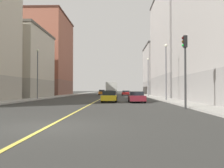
{
  "coord_description": "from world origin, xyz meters",
  "views": [
    {
      "loc": [
        2.81,
        -9.76,
        1.49
      ],
      "look_at": [
        1.38,
        44.36,
        2.68
      ],
      "focal_mm": 39.54,
      "sensor_mm": 36.0,
      "label": 1
    }
  ],
  "objects_px": {
    "traffic_light_left_near": "(185,61)",
    "car_blue": "(110,94)",
    "building_right_distant": "(44,56)",
    "car_maroon": "(136,97)",
    "car_red": "(126,93)",
    "street_lamp_left_far": "(148,73)",
    "building_right_midblock": "(13,64)",
    "car_yellow": "(109,97)",
    "street_lamp_left_near": "(166,66)",
    "box_truck": "(112,89)",
    "building_left_mid": "(187,43)",
    "street_lamp_right_near": "(38,69)",
    "car_orange": "(102,92)",
    "building_left_far": "(166,70)"
  },
  "relations": [
    {
      "from": "street_lamp_left_near",
      "to": "car_red",
      "type": "distance_m",
      "value": 30.0
    },
    {
      "from": "building_right_distant",
      "to": "street_lamp_left_near",
      "type": "relative_size",
      "value": 2.89
    },
    {
      "from": "street_lamp_left_far",
      "to": "car_yellow",
      "type": "distance_m",
      "value": 23.17
    },
    {
      "from": "car_yellow",
      "to": "street_lamp_right_near",
      "type": "bearing_deg",
      "value": 150.13
    },
    {
      "from": "car_orange",
      "to": "box_truck",
      "type": "xyz_separation_m",
      "value": [
        2.89,
        -10.45,
        0.96
      ]
    },
    {
      "from": "street_lamp_left_near",
      "to": "car_red",
      "type": "bearing_deg",
      "value": 98.3
    },
    {
      "from": "building_right_distant",
      "to": "car_blue",
      "type": "distance_m",
      "value": 26.62
    },
    {
      "from": "building_left_far",
      "to": "car_orange",
      "type": "height_order",
      "value": "building_left_far"
    },
    {
      "from": "building_right_midblock",
      "to": "traffic_light_left_near",
      "type": "height_order",
      "value": "building_right_midblock"
    },
    {
      "from": "car_blue",
      "to": "box_truck",
      "type": "bearing_deg",
      "value": 88.9
    },
    {
      "from": "car_maroon",
      "to": "car_blue",
      "type": "bearing_deg",
      "value": 101.21
    },
    {
      "from": "building_left_mid",
      "to": "box_truck",
      "type": "relative_size",
      "value": 2.96
    },
    {
      "from": "street_lamp_left_near",
      "to": "car_red",
      "type": "xyz_separation_m",
      "value": [
        -4.29,
        29.43,
        -3.89
      ]
    },
    {
      "from": "street_lamp_left_near",
      "to": "street_lamp_left_far",
      "type": "bearing_deg",
      "value": 90.0
    },
    {
      "from": "building_right_distant",
      "to": "car_maroon",
      "type": "relative_size",
      "value": 4.85
    },
    {
      "from": "car_yellow",
      "to": "street_lamp_left_far",
      "type": "bearing_deg",
      "value": 71.66
    },
    {
      "from": "street_lamp_left_far",
      "to": "building_right_midblock",
      "type": "bearing_deg",
      "value": -167.08
    },
    {
      "from": "car_red",
      "to": "box_truck",
      "type": "bearing_deg",
      "value": -121.52
    },
    {
      "from": "traffic_light_left_near",
      "to": "street_lamp_right_near",
      "type": "distance_m",
      "value": 23.45
    },
    {
      "from": "traffic_light_left_near",
      "to": "street_lamp_left_far",
      "type": "distance_m",
      "value": 31.93
    },
    {
      "from": "building_left_far",
      "to": "car_maroon",
      "type": "xyz_separation_m",
      "value": [
        -11.9,
        -44.72,
        -6.59
      ]
    },
    {
      "from": "car_red",
      "to": "car_yellow",
      "type": "relative_size",
      "value": 0.96
    },
    {
      "from": "traffic_light_left_near",
      "to": "street_lamp_right_near",
      "type": "relative_size",
      "value": 0.78
    },
    {
      "from": "building_left_mid",
      "to": "street_lamp_left_far",
      "type": "height_order",
      "value": "building_left_mid"
    },
    {
      "from": "car_orange",
      "to": "box_truck",
      "type": "height_order",
      "value": "box_truck"
    },
    {
      "from": "building_right_distant",
      "to": "car_red",
      "type": "height_order",
      "value": "building_right_distant"
    },
    {
      "from": "car_blue",
      "to": "building_right_midblock",
      "type": "bearing_deg",
      "value": -172.58
    },
    {
      "from": "traffic_light_left_near",
      "to": "car_red",
      "type": "bearing_deg",
      "value": 94.44
    },
    {
      "from": "street_lamp_left_far",
      "to": "box_truck",
      "type": "relative_size",
      "value": 0.98
    },
    {
      "from": "car_red",
      "to": "car_yellow",
      "type": "bearing_deg",
      "value": -95.14
    },
    {
      "from": "building_right_distant",
      "to": "traffic_light_left_near",
      "type": "xyz_separation_m",
      "value": [
        24.64,
        -45.52,
        -6.71
      ]
    },
    {
      "from": "car_maroon",
      "to": "car_yellow",
      "type": "xyz_separation_m",
      "value": [
        -3.13,
        0.92,
        0.04
      ]
    },
    {
      "from": "street_lamp_left_far",
      "to": "car_maroon",
      "type": "distance_m",
      "value": 23.29
    },
    {
      "from": "building_left_far",
      "to": "car_red",
      "type": "distance_m",
      "value": 18.21
    },
    {
      "from": "street_lamp_right_near",
      "to": "street_lamp_left_far",
      "type": "xyz_separation_m",
      "value": [
        17.8,
        15.53,
        0.31
      ]
    },
    {
      "from": "car_red",
      "to": "car_blue",
      "type": "distance_m",
      "value": 14.32
    },
    {
      "from": "box_truck",
      "to": "street_lamp_left_near",
      "type": "bearing_deg",
      "value": -72.33
    },
    {
      "from": "building_left_mid",
      "to": "car_maroon",
      "type": "relative_size",
      "value": 5.52
    },
    {
      "from": "building_right_midblock",
      "to": "street_lamp_left_near",
      "type": "bearing_deg",
      "value": -27.27
    },
    {
      "from": "building_left_mid",
      "to": "building_left_far",
      "type": "relative_size",
      "value": 1.45
    },
    {
      "from": "building_right_midblock",
      "to": "car_yellow",
      "type": "xyz_separation_m",
      "value": [
        18.49,
        -15.75,
        -5.6
      ]
    },
    {
      "from": "building_left_mid",
      "to": "street_lamp_left_far",
      "type": "relative_size",
      "value": 3.03
    },
    {
      "from": "building_left_mid",
      "to": "car_red",
      "type": "height_order",
      "value": "building_left_mid"
    },
    {
      "from": "building_right_midblock",
      "to": "street_lamp_right_near",
      "type": "xyz_separation_m",
      "value": [
        7.86,
        -9.64,
        -1.74
      ]
    },
    {
      "from": "building_left_mid",
      "to": "street_lamp_left_near",
      "type": "height_order",
      "value": "building_left_mid"
    },
    {
      "from": "car_yellow",
      "to": "box_truck",
      "type": "bearing_deg",
      "value": 91.02
    },
    {
      "from": "traffic_light_left_near",
      "to": "car_blue",
      "type": "height_order",
      "value": "traffic_light_left_near"
    },
    {
      "from": "street_lamp_right_near",
      "to": "box_truck",
      "type": "distance_m",
      "value": 22.97
    },
    {
      "from": "street_lamp_left_far",
      "to": "box_truck",
      "type": "bearing_deg",
      "value": 147.48
    },
    {
      "from": "street_lamp_left_near",
      "to": "box_truck",
      "type": "relative_size",
      "value": 0.9
    }
  ]
}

